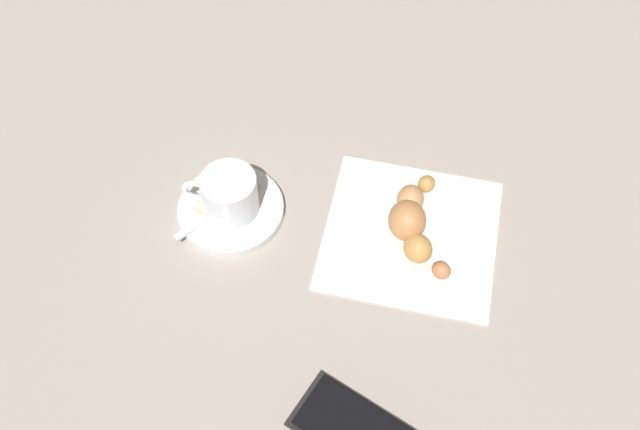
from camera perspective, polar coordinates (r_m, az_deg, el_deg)
ground_plane at (r=0.85m, az=-0.12°, el=0.11°), size 1.80×1.80×0.00m
saucer at (r=0.85m, az=-7.12°, el=0.42°), size 0.13×0.13×0.01m
espresso_cup at (r=0.83m, az=-7.32°, el=1.72°), size 0.09×0.06×0.05m
teaspoon at (r=0.85m, az=-7.07°, el=1.20°), size 0.07×0.11×0.01m
sugar_packet at (r=0.86m, az=-8.44°, el=1.74°), size 0.03×0.07×0.01m
napkin at (r=0.84m, az=7.25°, el=-1.51°), size 0.22×0.22×0.00m
croissant at (r=0.82m, az=7.39°, el=-0.56°), size 0.09×0.14×0.05m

